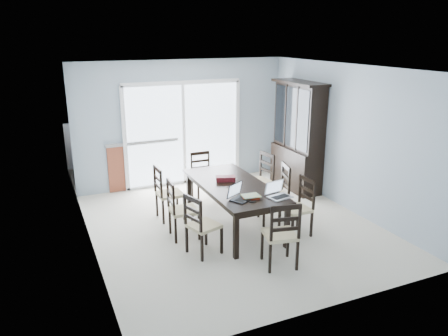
{
  "coord_description": "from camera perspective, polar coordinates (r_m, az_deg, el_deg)",
  "views": [
    {
      "loc": [
        -2.84,
        -6.07,
        3.09
      ],
      "look_at": [
        -0.17,
        0.0,
        1.05
      ],
      "focal_mm": 35.0,
      "sensor_mm": 36.0,
      "label": 1
    }
  ],
  "objects": [
    {
      "name": "floor",
      "position": [
        7.38,
        1.18,
        -7.63
      ],
      "size": [
        5.0,
        5.0,
        0.0
      ],
      "primitive_type": "plane",
      "color": "beige",
      "rests_on": "ground"
    },
    {
      "name": "ceiling",
      "position": [
        6.71,
        1.32,
        12.96
      ],
      "size": [
        5.0,
        5.0,
        0.0
      ],
      "primitive_type": "plane",
      "rotation": [
        3.14,
        0.0,
        0.0
      ],
      "color": "white",
      "rests_on": "back_wall"
    },
    {
      "name": "back_wall",
      "position": [
        9.2,
        -5.37,
        5.85
      ],
      "size": [
        4.5,
        0.02,
        2.6
      ],
      "primitive_type": "cube",
      "color": "#93A3AF",
      "rests_on": "floor"
    },
    {
      "name": "wall_left",
      "position": [
        6.35,
        -17.48,
        -0.04
      ],
      "size": [
        0.02,
        5.0,
        2.6
      ],
      "primitive_type": "cube",
      "color": "#93A3AF",
      "rests_on": "floor"
    },
    {
      "name": "wall_right",
      "position": [
        8.12,
        15.84,
        3.75
      ],
      "size": [
        0.02,
        5.0,
        2.6
      ],
      "primitive_type": "cube",
      "color": "#93A3AF",
      "rests_on": "floor"
    },
    {
      "name": "balcony",
      "position": [
        10.46,
        -6.92,
        -0.45
      ],
      "size": [
        4.5,
        2.0,
        0.1
      ],
      "primitive_type": "cube",
      "color": "gray",
      "rests_on": "ground"
    },
    {
      "name": "railing",
      "position": [
        11.23,
        -8.54,
        3.89
      ],
      "size": [
        4.5,
        0.06,
        1.1
      ],
      "primitive_type": "cube",
      "color": "#99999E",
      "rests_on": "balcony"
    },
    {
      "name": "dining_table",
      "position": [
        7.12,
        1.22,
        -2.7
      ],
      "size": [
        1.0,
        2.2,
        0.75
      ],
      "color": "black",
      "rests_on": "floor"
    },
    {
      "name": "china_hutch",
      "position": [
        9.01,
        9.6,
        3.96
      ],
      "size": [
        0.5,
        1.38,
        2.2
      ],
      "color": "black",
      "rests_on": "floor"
    },
    {
      "name": "sliding_door",
      "position": [
        9.22,
        -5.29,
        4.53
      ],
      "size": [
        2.52,
        0.05,
        2.18
      ],
      "color": "silver",
      "rests_on": "floor"
    },
    {
      "name": "chair_left_near",
      "position": [
        6.26,
        -3.32,
        -6.67
      ],
      "size": [
        0.51,
        0.5,
        1.07
      ],
      "rotation": [
        0.0,
        0.0,
        -1.27
      ],
      "color": "black",
      "rests_on": "floor"
    },
    {
      "name": "chair_left_mid",
      "position": [
        6.81,
        -6.07,
        -4.58
      ],
      "size": [
        0.45,
        0.44,
        1.1
      ],
      "rotation": [
        0.0,
        0.0,
        -1.63
      ],
      "color": "black",
      "rests_on": "floor"
    },
    {
      "name": "chair_left_far",
      "position": [
        7.51,
        -7.81,
        -2.52
      ],
      "size": [
        0.43,
        0.42,
        1.1
      ],
      "rotation": [
        0.0,
        0.0,
        -1.55
      ],
      "color": "black",
      "rests_on": "floor"
    },
    {
      "name": "chair_right_near",
      "position": [
        7.02,
        10.03,
        -4.18
      ],
      "size": [
        0.43,
        0.42,
        1.07
      ],
      "rotation": [
        0.0,
        0.0,
        1.62
      ],
      "color": "black",
      "rests_on": "floor"
    },
    {
      "name": "chair_right_mid",
      "position": [
        7.41,
        7.19,
        -2.48
      ],
      "size": [
        0.55,
        0.54,
        1.17
      ],
      "rotation": [
        0.0,
        0.0,
        1.31
      ],
      "color": "black",
      "rests_on": "floor"
    },
    {
      "name": "chair_right_far",
      "position": [
        8.13,
        4.98,
        -0.73
      ],
      "size": [
        0.5,
        0.49,
        1.14
      ],
      "rotation": [
        0.0,
        0.0,
        1.72
      ],
      "color": "black",
      "rests_on": "floor"
    },
    {
      "name": "chair_end_near",
      "position": [
        5.95,
        7.65,
        -7.82
      ],
      "size": [
        0.51,
        0.52,
        1.13
      ],
      "rotation": [
        0.0,
        0.0,
        -0.22
      ],
      "color": "black",
      "rests_on": "floor"
    },
    {
      "name": "chair_end_far",
      "position": [
        8.45,
        -2.9,
        -0.32
      ],
      "size": [
        0.4,
        0.41,
        1.05
      ],
      "rotation": [
        0.0,
        0.0,
        3.13
      ],
      "color": "black",
      "rests_on": "floor"
    },
    {
      "name": "laptop_dark",
      "position": [
        6.43,
        2.43,
        -3.66
      ],
      "size": [
        0.42,
        0.38,
        0.24
      ],
      "rotation": [
        0.0,
        0.0,
        0.53
      ],
      "color": "black",
      "rests_on": "dining_table"
    },
    {
      "name": "laptop_silver",
      "position": [
        6.55,
        7.34,
        -3.39
      ],
      "size": [
        0.38,
        0.3,
        0.24
      ],
      "rotation": [
        0.0,
        0.0,
        0.19
      ],
      "color": "silver",
      "rests_on": "dining_table"
    },
    {
      "name": "book_stack",
      "position": [
        6.5,
        3.45,
        -3.77
      ],
      "size": [
        0.29,
        0.23,
        0.04
      ],
      "rotation": [
        0.0,
        0.0,
        -0.22
      ],
      "color": "maroon",
      "rests_on": "dining_table"
    },
    {
      "name": "cell_phone",
      "position": [
        6.36,
        3.77,
        -4.43
      ],
      "size": [
        0.11,
        0.07,
        0.01
      ],
      "primitive_type": "cube",
      "rotation": [
        0.0,
        0.0,
        -0.26
      ],
      "color": "black",
      "rests_on": "dining_table"
    },
    {
      "name": "game_box",
      "position": [
        7.23,
        0.21,
        -1.4
      ],
      "size": [
        0.35,
        0.26,
        0.08
      ],
      "primitive_type": "cube",
      "rotation": [
        0.0,
        0.0,
        -0.35
      ],
      "color": "#430D11",
      "rests_on": "dining_table"
    },
    {
      "name": "hot_tub",
      "position": [
        9.97,
        -10.48,
        1.83
      ],
      "size": [
        1.98,
        1.77,
        1.01
      ],
      "rotation": [
        0.0,
        0.0,
        0.02
      ],
      "color": "brown",
      "rests_on": "balcony"
    }
  ]
}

